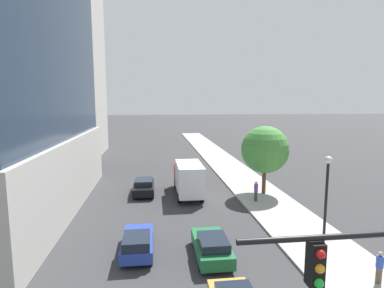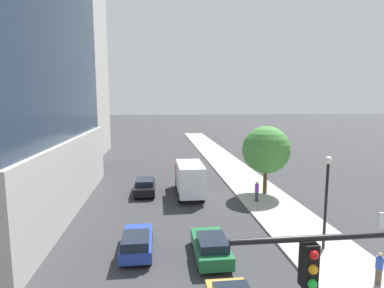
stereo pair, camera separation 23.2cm
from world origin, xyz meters
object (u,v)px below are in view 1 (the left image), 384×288
(car_black, at_px, (144,186))
(box_truck, at_px, (188,177))
(pedestrian_purple_shirt, at_px, (256,191))
(pedestrian_blue_shirt, at_px, (379,267))
(street_tree, at_px, (265,150))
(car_green, at_px, (212,246))
(street_lamp, at_px, (327,188))
(car_blue, at_px, (137,243))
(construction_building, at_px, (51,44))

(car_black, distance_m, box_truck, 4.44)
(pedestrian_purple_shirt, xyz_separation_m, pedestrian_blue_shirt, (1.89, -12.65, -0.11))
(street_tree, height_order, car_green, street_tree)
(street_lamp, height_order, pedestrian_purple_shirt, street_lamp)
(pedestrian_blue_shirt, bearing_deg, box_truck, 115.90)
(car_blue, bearing_deg, car_black, 90.00)
(pedestrian_blue_shirt, bearing_deg, street_lamp, 100.73)
(construction_building, height_order, pedestrian_blue_shirt, construction_building)
(car_green, xyz_separation_m, pedestrian_purple_shirt, (5.63, 9.08, 0.35))
(pedestrian_purple_shirt, bearing_deg, construction_building, 131.51)
(car_black, bearing_deg, box_truck, -13.91)
(street_tree, distance_m, pedestrian_purple_shirt, 4.25)
(construction_building, relative_size, street_tree, 6.63)
(car_green, height_order, pedestrian_purple_shirt, pedestrian_purple_shirt)
(street_lamp, relative_size, box_truck, 0.80)
(construction_building, height_order, street_tree, construction_building)
(street_lamp, bearing_deg, pedestrian_purple_shirt, 97.57)
(construction_building, bearing_deg, car_black, -58.23)
(car_blue, distance_m, pedestrian_blue_shirt, 12.55)
(street_lamp, bearing_deg, car_black, 130.68)
(street_lamp, relative_size, pedestrian_purple_shirt, 3.16)
(car_black, relative_size, pedestrian_blue_shirt, 2.82)
(street_lamp, distance_m, box_truck, 13.76)
(street_lamp, relative_size, car_blue, 1.38)
(pedestrian_purple_shirt, bearing_deg, street_tree, 55.64)
(pedestrian_purple_shirt, relative_size, pedestrian_blue_shirt, 1.12)
(car_blue, relative_size, box_truck, 0.59)
(construction_building, height_order, car_green, construction_building)
(pedestrian_blue_shirt, bearing_deg, construction_building, 123.26)
(car_green, relative_size, pedestrian_blue_shirt, 2.63)
(car_black, bearing_deg, street_lamp, -49.32)
(car_black, height_order, box_truck, box_truck)
(car_blue, xyz_separation_m, pedestrian_blue_shirt, (11.72, -4.50, 0.21))
(car_green, bearing_deg, car_black, 107.92)
(street_tree, height_order, car_black, street_tree)
(pedestrian_purple_shirt, height_order, pedestrian_blue_shirt, pedestrian_purple_shirt)
(car_blue, height_order, box_truck, box_truck)
(car_black, relative_size, pedestrian_purple_shirt, 2.51)
(car_black, bearing_deg, car_green, -72.08)
(construction_building, relative_size, car_green, 10.30)
(car_green, relative_size, car_blue, 1.02)
(construction_building, distance_m, street_tree, 39.13)
(construction_building, relative_size, box_truck, 6.16)
(car_blue, xyz_separation_m, pedestrian_purple_shirt, (9.82, 8.15, 0.32))
(car_green, bearing_deg, construction_building, 117.28)
(street_lamp, height_order, car_blue, street_lamp)
(construction_building, xyz_separation_m, pedestrian_blue_shirt, (26.60, -40.56, -16.94))
(street_tree, bearing_deg, construction_building, 135.58)
(construction_building, distance_m, car_green, 45.03)
(car_black, height_order, car_blue, car_blue)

